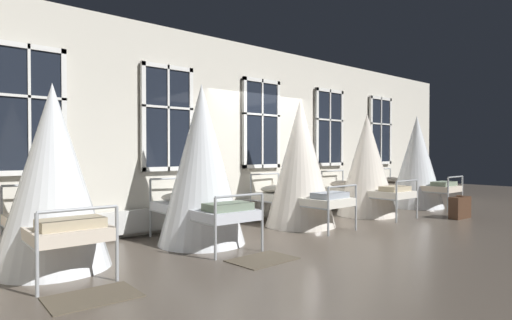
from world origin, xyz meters
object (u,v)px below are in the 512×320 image
object	(u,v)px
cot_second	(202,167)
cot_fourth	(367,166)
cot_third	(300,164)
cot_first	(53,179)
suitcase_dark	(460,207)
cot_fifth	(417,163)

from	to	relation	value
cot_second	cot_fourth	xyz separation A→B (m)	(4.21, 0.07, -0.09)
cot_second	cot_third	xyz separation A→B (m)	(2.17, 0.08, -0.01)
cot_first	cot_third	distance (m)	4.20
cot_first	suitcase_dark	distance (m)	7.46
suitcase_dark	cot_fifth	bearing A→B (deg)	58.04
cot_first	cot_fourth	size ratio (longest dim) A/B	0.99
cot_first	cot_second	xyz separation A→B (m)	(2.03, 0.01, 0.10)
cot_first	cot_third	xyz separation A→B (m)	(4.20, 0.09, 0.09)
cot_second	suitcase_dark	size ratio (longest dim) A/B	4.12
cot_first	cot_second	distance (m)	2.03
cot_fourth	cot_fifth	distance (m)	2.05
cot_first	cot_second	world-z (taller)	cot_second
cot_first	cot_second	bearing A→B (deg)	-88.99
cot_fourth	cot_third	bearing A→B (deg)	90.20
cot_third	cot_fourth	world-z (taller)	cot_third
cot_first	suitcase_dark	bearing A→B (deg)	-100.36
cot_first	cot_fourth	xyz separation A→B (m)	(6.24, 0.09, 0.01)
cot_first	cot_second	size ratio (longest dim) A/B	0.91
suitcase_dark	cot_second	bearing A→B (deg)	166.91
cot_second	cot_fifth	bearing A→B (deg)	-87.86
cot_first	cot_fourth	distance (m)	6.24
cot_fourth	cot_fifth	bearing A→B (deg)	-90.04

